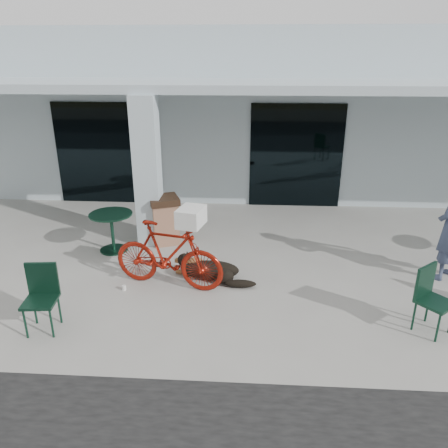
# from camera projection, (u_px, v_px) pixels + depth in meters

# --- Properties ---
(ground) EXTENTS (80.00, 80.00, 0.00)m
(ground) POSITION_uv_depth(u_px,v_px,m) (210.00, 299.00, 7.37)
(ground) COLOR #A1A098
(ground) RESTS_ON ground
(building) EXTENTS (22.00, 7.00, 4.50)m
(building) POSITION_uv_depth(u_px,v_px,m) (233.00, 105.00, 14.44)
(building) COLOR silver
(building) RESTS_ON ground
(storefront_glass_left) EXTENTS (2.80, 0.06, 2.70)m
(storefront_glass_left) POSITION_uv_depth(u_px,v_px,m) (108.00, 154.00, 11.69)
(storefront_glass_left) COLOR black
(storefront_glass_left) RESTS_ON ground
(storefront_glass_right) EXTENTS (2.40, 0.06, 2.70)m
(storefront_glass_right) POSITION_uv_depth(u_px,v_px,m) (296.00, 156.00, 11.40)
(storefront_glass_right) COLOR black
(storefront_glass_right) RESTS_ON ground
(column) EXTENTS (0.50, 0.50, 3.12)m
(column) POSITION_uv_depth(u_px,v_px,m) (148.00, 173.00, 9.02)
(column) COLOR silver
(column) RESTS_ON ground
(overhang) EXTENTS (22.00, 2.80, 0.18)m
(overhang) POSITION_uv_depth(u_px,v_px,m) (224.00, 85.00, 9.54)
(overhang) COLOR silver
(overhang) RESTS_ON column
(bicycle) EXTENTS (2.09, 1.02, 1.21)m
(bicycle) POSITION_uv_depth(u_px,v_px,m) (168.00, 255.00, 7.57)
(bicycle) COLOR maroon
(bicycle) RESTS_ON ground
(laundry_basket) EXTENTS (0.49, 0.59, 0.30)m
(laundry_basket) POSITION_uv_depth(u_px,v_px,m) (191.00, 217.00, 7.17)
(laundry_basket) COLOR white
(laundry_basket) RESTS_ON bicycle
(dog) EXTENTS (1.27, 0.80, 0.40)m
(dog) POSITION_uv_depth(u_px,v_px,m) (210.00, 269.00, 7.95)
(dog) COLOR black
(dog) RESTS_ON ground
(cup_near_dog) EXTENTS (0.09, 0.09, 0.09)m
(cup_near_dog) POSITION_uv_depth(u_px,v_px,m) (124.00, 288.00, 7.62)
(cup_near_dog) COLOR white
(cup_near_dog) RESTS_ON ground
(cafe_table_near) EXTENTS (1.01, 1.01, 0.83)m
(cafe_table_near) POSITION_uv_depth(u_px,v_px,m) (112.00, 232.00, 9.02)
(cafe_table_near) COLOR #123626
(cafe_table_near) RESTS_ON ground
(cafe_chair_near) EXTENTS (0.51, 0.55, 1.02)m
(cafe_chair_near) POSITION_uv_depth(u_px,v_px,m) (40.00, 300.00, 6.35)
(cafe_chair_near) COLOR #123626
(cafe_chair_near) RESTS_ON ground
(cafe_chair_far_a) EXTENTS (0.67, 0.68, 1.01)m
(cafe_chair_far_a) POSITION_uv_depth(u_px,v_px,m) (436.00, 302.00, 6.33)
(cafe_chair_far_a) COLOR #123626
(cafe_chair_far_a) RESTS_ON ground
(trash_receptacle) EXTENTS (0.79, 0.79, 1.04)m
(trash_receptacle) POSITION_uv_depth(u_px,v_px,m) (165.00, 220.00, 9.39)
(trash_receptacle) COLOR #91644B
(trash_receptacle) RESTS_ON ground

